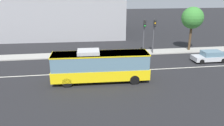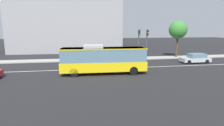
{
  "view_description": "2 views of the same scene",
  "coord_description": "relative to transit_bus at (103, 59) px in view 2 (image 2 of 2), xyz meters",
  "views": [
    {
      "loc": [
        -2.96,
        -23.83,
        9.38
      ],
      "look_at": [
        0.37,
        -0.36,
        1.2
      ],
      "focal_mm": 34.92,
      "sensor_mm": 36.0,
      "label": 1
    },
    {
      "loc": [
        -3.59,
        -23.49,
        5.3
      ],
      "look_at": [
        0.05,
        -1.46,
        1.03
      ],
      "focal_mm": 28.75,
      "sensor_mm": 36.0,
      "label": 2
    }
  ],
  "objects": [
    {
      "name": "traffic_light_mid_block",
      "position": [
        7.16,
        8.85,
        1.75
      ],
      "size": [
        0.34,
        0.62,
        5.2
      ],
      "rotation": [
        0.0,
        0.0,
        -1.63
      ],
      "color": "#47474C",
      "rests_on": "ground_plane"
    },
    {
      "name": "sedan_silver",
      "position": [
        15.15,
        4.5,
        -1.09
      ],
      "size": [
        4.51,
        1.85,
        1.46
      ],
      "rotation": [
        0.0,
        0.0,
        3.13
      ],
      "color": "#B7BABF",
      "rests_on": "ground_plane"
    },
    {
      "name": "traffic_light_near_corner",
      "position": [
        8.65,
        8.88,
        1.75
      ],
      "size": [
        0.33,
        0.62,
        5.2
      ],
      "rotation": [
        0.0,
        0.0,
        -1.59
      ],
      "color": "#47474C",
      "rests_on": "ground_plane"
    },
    {
      "name": "sidewalk_kerb",
      "position": [
        1.19,
        9.89,
        -1.74
      ],
      "size": [
        80.0,
        2.56,
        0.14
      ],
      "primitive_type": "cube",
      "color": "#9E9B93",
      "rests_on": "ground_plane"
    },
    {
      "name": "ground_plane",
      "position": [
        1.19,
        2.64,
        -1.81
      ],
      "size": [
        160.0,
        160.0,
        0.0
      ],
      "primitive_type": "plane",
      "color": "black"
    },
    {
      "name": "transit_bus",
      "position": [
        0.0,
        0.0,
        0.0
      ],
      "size": [
        10.08,
        2.86,
        3.46
      ],
      "rotation": [
        0.0,
        0.0,
        -0.04
      ],
      "color": "yellow",
      "rests_on": "ground_plane"
    },
    {
      "name": "office_block_background",
      "position": [
        -5.59,
        26.97,
        8.39
      ],
      "size": [
        25.12,
        17.75,
        20.4
      ],
      "rotation": [
        0.0,
        0.0,
        -0.03
      ],
      "color": "#939399",
      "rests_on": "ground_plane"
    },
    {
      "name": "lane_centre_line",
      "position": [
        1.19,
        2.64,
        -1.8
      ],
      "size": [
        76.0,
        0.16,
        0.01
      ],
      "primitive_type": "cube",
      "color": "silver",
      "rests_on": "ground_plane"
    },
    {
      "name": "street_tree_kerbside_left",
      "position": [
        14.92,
        10.01,
        3.28
      ],
      "size": [
        3.27,
        3.27,
        6.77
      ],
      "color": "#4C3823",
      "rests_on": "ground_plane"
    }
  ]
}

